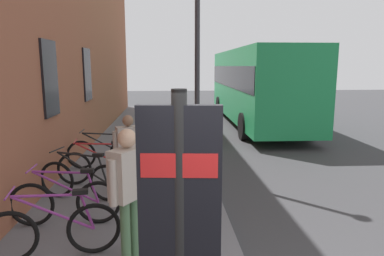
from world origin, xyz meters
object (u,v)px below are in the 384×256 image
Objects in this scene: pedestrian_by_facade at (129,182)px; street_lamp at (197,36)px; bicycle_mid_rack at (66,202)px; bicycle_leaning_wall at (103,153)px; transit_info_sign at (180,210)px; pedestrian_crossing_street at (129,147)px; bicycle_nearest_sign at (54,231)px; city_bus at (256,83)px; pedestrian_near_bus at (178,119)px; bicycle_under_window at (100,166)px; bicycle_by_door at (82,180)px.

street_lamp is at bearing -17.04° from pedestrian_by_facade.
bicycle_mid_rack is 1.00× the size of bicycle_leaning_wall.
transit_info_sign reaches higher than pedestrian_crossing_street.
pedestrian_crossing_street is (2.44, 0.26, -0.10)m from pedestrian_by_facade.
city_bus is at bearing -26.30° from bicycle_nearest_sign.
street_lamp reaches higher than pedestrian_near_bus.
pedestrian_by_facade is 1.11× the size of pedestrian_near_bus.
transit_info_sign is at bearing -164.64° from pedestrian_by_facade.
bicycle_nearest_sign is 0.99× the size of bicycle_leaning_wall.
pedestrian_by_facade is at bearing 158.28° from city_bus.
bicycle_mid_rack is 0.17× the size of city_bus.
pedestrian_crossing_street is at bearing 6.12° from pedestrian_by_facade.
transit_info_sign reaches higher than bicycle_nearest_sign.
pedestrian_crossing_street is (4.55, 0.84, -0.62)m from transit_info_sign.
city_bus is (7.02, -5.64, 1.41)m from bicycle_leaning_wall.
city_bus is at bearing -16.33° from transit_info_sign.
city_bus reaches higher than pedestrian_by_facade.
city_bus is at bearing -28.22° from pedestrian_crossing_street.
pedestrian_by_facade is at bearing -162.80° from bicycle_under_window.
pedestrian_by_facade is (-11.35, 4.52, -0.72)m from city_bus.
pedestrian_near_bus is (6.13, -0.84, -0.11)m from pedestrian_by_facade.
bicycle_by_door and bicycle_under_window have the same top height.
city_bus is at bearing -31.92° from bicycle_by_door.
bicycle_mid_rack is 3.18m from bicycle_leaning_wall.
bicycle_by_door is 4.08m from street_lamp.
city_bus is (10.20, -5.66, 1.41)m from bicycle_mid_rack.
bicycle_by_door is at bearing 21.67° from transit_info_sign.
street_lamp is at bearing -39.81° from bicycle_mid_rack.
transit_info_sign is at bearing -169.53° from pedestrian_crossing_street.
bicycle_under_window is at bearing 146.02° from city_bus.
bicycle_by_door is at bearing 126.15° from street_lamp.
pedestrian_near_bus is 3.14m from street_lamp.
street_lamp reaches higher than transit_info_sign.
city_bus reaches higher than bicycle_mid_rack.
city_bus is (13.45, -3.94, 0.20)m from transit_info_sign.
city_bus is 1.92× the size of street_lamp.
pedestrian_by_facade is at bearing 162.96° from street_lamp.
transit_info_sign is 4.66m from pedestrian_crossing_street.
pedestrian_near_bus is at bearing -21.66° from bicycle_mid_rack.
bicycle_under_window is 1.00× the size of pedestrian_by_facade.
pedestrian_crossing_street is 3.10m from street_lamp.
bicycle_nearest_sign is at bearing 35.55° from transit_info_sign.
transit_info_sign reaches higher than pedestrian_by_facade.
bicycle_nearest_sign is 4.19m from bicycle_leaning_wall.
bicycle_mid_rack is at bearing 175.49° from bicycle_under_window.
bicycle_nearest_sign and bicycle_mid_rack have the same top height.
bicycle_under_window is 1.00× the size of bicycle_leaning_wall.
pedestrian_near_bus is (3.69, -1.10, -0.01)m from pedestrian_crossing_street.
bicycle_by_door is (1.10, 0.01, 0.00)m from bicycle_mid_rack.
pedestrian_near_bus is (1.80, -1.95, 0.59)m from bicycle_leaning_wall.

